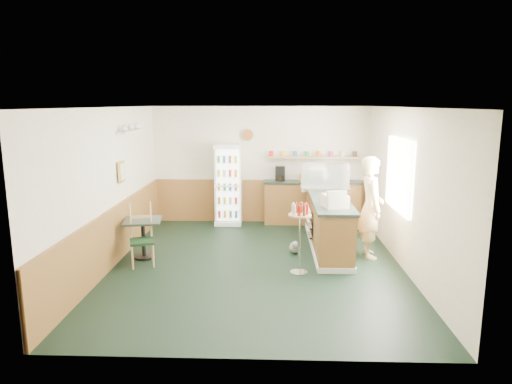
{
  "coord_description": "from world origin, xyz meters",
  "views": [
    {
      "loc": [
        0.27,
        -7.56,
        2.76
      ],
      "look_at": [
        -0.02,
        0.6,
        1.17
      ],
      "focal_mm": 32.0,
      "sensor_mm": 36.0,
      "label": 1
    }
  ],
  "objects_px": {
    "cash_register": "(335,201)",
    "cafe_table": "(143,231)",
    "shopkeeper": "(371,207)",
    "condiment_stand": "(300,227)",
    "drinks_fridge": "(228,185)",
    "cafe_chair": "(143,232)",
    "display_case": "(325,177)"
  },
  "relations": [
    {
      "from": "cash_register",
      "to": "shopkeeper",
      "type": "height_order",
      "value": "shopkeeper"
    },
    {
      "from": "cafe_table",
      "to": "drinks_fridge",
      "type": "bearing_deg",
      "value": 61.9
    },
    {
      "from": "shopkeeper",
      "to": "condiment_stand",
      "type": "relative_size",
      "value": 1.59
    },
    {
      "from": "display_case",
      "to": "cafe_chair",
      "type": "bearing_deg",
      "value": -152.43
    },
    {
      "from": "display_case",
      "to": "cafe_table",
      "type": "distance_m",
      "value": 3.77
    },
    {
      "from": "shopkeeper",
      "to": "condiment_stand",
      "type": "height_order",
      "value": "shopkeeper"
    },
    {
      "from": "cash_register",
      "to": "shopkeeper",
      "type": "distance_m",
      "value": 0.82
    },
    {
      "from": "drinks_fridge",
      "to": "condiment_stand",
      "type": "relative_size",
      "value": 1.59
    },
    {
      "from": "drinks_fridge",
      "to": "cash_register",
      "type": "relative_size",
      "value": 4.67
    },
    {
      "from": "drinks_fridge",
      "to": "cafe_table",
      "type": "bearing_deg",
      "value": -118.1
    },
    {
      "from": "cash_register",
      "to": "shopkeeper",
      "type": "xyz_separation_m",
      "value": [
        0.7,
        0.39,
        -0.19
      ]
    },
    {
      "from": "drinks_fridge",
      "to": "cash_register",
      "type": "distance_m",
      "value": 3.35
    },
    {
      "from": "drinks_fridge",
      "to": "cash_register",
      "type": "bearing_deg",
      "value": -51.43
    },
    {
      "from": "cafe_table",
      "to": "cafe_chair",
      "type": "distance_m",
      "value": 0.31
    },
    {
      "from": "cafe_table",
      "to": "cash_register",
      "type": "bearing_deg",
      "value": -2.72
    },
    {
      "from": "drinks_fridge",
      "to": "display_case",
      "type": "relative_size",
      "value": 1.91
    },
    {
      "from": "display_case",
      "to": "shopkeeper",
      "type": "height_order",
      "value": "shopkeeper"
    },
    {
      "from": "shopkeeper",
      "to": "condiment_stand",
      "type": "distance_m",
      "value": 1.6
    },
    {
      "from": "drinks_fridge",
      "to": "shopkeeper",
      "type": "xyz_separation_m",
      "value": [
        2.79,
        -2.23,
        -0.0
      ]
    },
    {
      "from": "display_case",
      "to": "cafe_table",
      "type": "xyz_separation_m",
      "value": [
        -3.4,
        -1.44,
        -0.78
      ]
    },
    {
      "from": "display_case",
      "to": "shopkeeper",
      "type": "xyz_separation_m",
      "value": [
        0.7,
        -1.21,
        -0.36
      ]
    },
    {
      "from": "shopkeeper",
      "to": "cafe_table",
      "type": "height_order",
      "value": "shopkeeper"
    },
    {
      "from": "drinks_fridge",
      "to": "cafe_chair",
      "type": "bearing_deg",
      "value": -114.04
    },
    {
      "from": "display_case",
      "to": "cafe_table",
      "type": "height_order",
      "value": "display_case"
    },
    {
      "from": "drinks_fridge",
      "to": "cash_register",
      "type": "height_order",
      "value": "drinks_fridge"
    },
    {
      "from": "shopkeeper",
      "to": "condiment_stand",
      "type": "xyz_separation_m",
      "value": [
        -1.33,
        -0.88,
        -0.14
      ]
    },
    {
      "from": "drinks_fridge",
      "to": "display_case",
      "type": "xyz_separation_m",
      "value": [
        2.09,
        -1.02,
        0.36
      ]
    },
    {
      "from": "display_case",
      "to": "condiment_stand",
      "type": "distance_m",
      "value": 2.24
    },
    {
      "from": "cash_register",
      "to": "cafe_table",
      "type": "xyz_separation_m",
      "value": [
        -3.4,
        0.16,
        -0.62
      ]
    },
    {
      "from": "display_case",
      "to": "cash_register",
      "type": "relative_size",
      "value": 2.45
    },
    {
      "from": "display_case",
      "to": "cash_register",
      "type": "xyz_separation_m",
      "value": [
        0.0,
        -1.6,
        -0.16
      ]
    },
    {
      "from": "shopkeeper",
      "to": "cafe_table",
      "type": "xyz_separation_m",
      "value": [
        -4.1,
        -0.23,
        -0.42
      ]
    }
  ]
}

